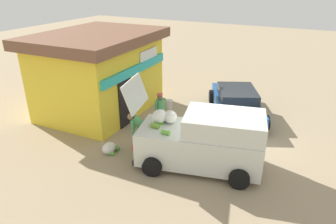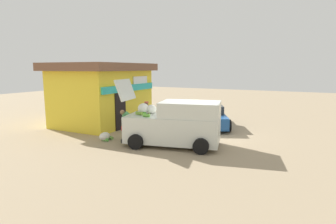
{
  "view_description": "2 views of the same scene",
  "coord_description": "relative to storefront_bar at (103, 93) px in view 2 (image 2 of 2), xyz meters",
  "views": [
    {
      "loc": [
        -10.46,
        -3.03,
        5.82
      ],
      "look_at": [
        -1.21,
        1.7,
        1.2
      ],
      "focal_mm": 32.95,
      "sensor_mm": 36.0,
      "label": 1
    },
    {
      "loc": [
        -12.37,
        -5.03,
        3.29
      ],
      "look_at": [
        0.04,
        1.44,
        1.03
      ],
      "focal_mm": 28.99,
      "sensor_mm": 36.0,
      "label": 2
    }
  ],
  "objects": [
    {
      "name": "ground_plane",
      "position": [
        -0.06,
        -5.82,
        -1.84
      ],
      "size": [
        60.0,
        60.0,
        0.0
      ],
      "primitive_type": "plane",
      "color": "#9E896B"
    },
    {
      "name": "storefront_bar",
      "position": [
        0.0,
        0.0,
        0.0
      ],
      "size": [
        5.86,
        4.54,
        3.58
      ],
      "color": "yellow",
      "rests_on": "ground_plane"
    },
    {
      "name": "delivery_van",
      "position": [
        -2.25,
        -5.91,
        -0.89
      ],
      "size": [
        2.8,
        4.55,
        2.82
      ],
      "color": "silver",
      "rests_on": "ground_plane"
    },
    {
      "name": "parked_sedan",
      "position": [
        2.24,
        -5.76,
        -1.25
      ],
      "size": [
        4.67,
        3.45,
        1.25
      ],
      "color": "#1E4C8C",
      "rests_on": "ground_plane"
    },
    {
      "name": "vendor_standing",
      "position": [
        -0.62,
        -3.43,
        -0.94
      ],
      "size": [
        0.55,
        0.41,
        1.59
      ],
      "color": "navy",
      "rests_on": "ground_plane"
    },
    {
      "name": "customer_bending",
      "position": [
        -2.22,
        -3.48,
        -1.0
      ],
      "size": [
        0.69,
        0.75,
        1.38
      ],
      "color": "navy",
      "rests_on": "ground_plane"
    },
    {
      "name": "unloaded_banana_pile",
      "position": [
        -3.01,
        -2.65,
        -1.67
      ],
      "size": [
        0.67,
        0.53,
        0.38
      ],
      "color": "silver",
      "rests_on": "ground_plane"
    },
    {
      "name": "paint_bucket",
      "position": [
        1.58,
        -2.72,
        -1.64
      ],
      "size": [
        0.3,
        0.3,
        0.41
      ],
      "primitive_type": "cylinder",
      "color": "silver",
      "rests_on": "ground_plane"
    }
  ]
}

